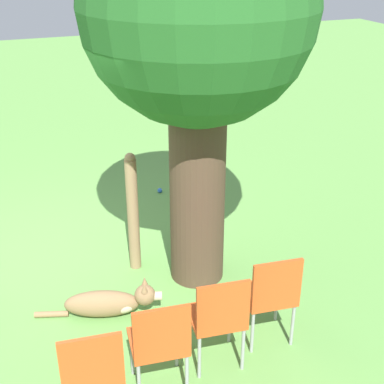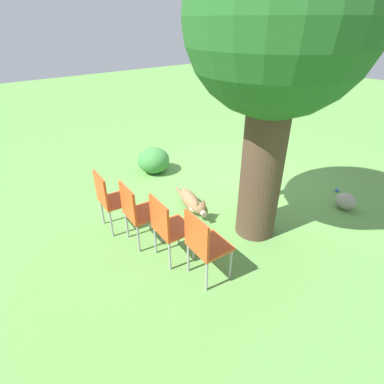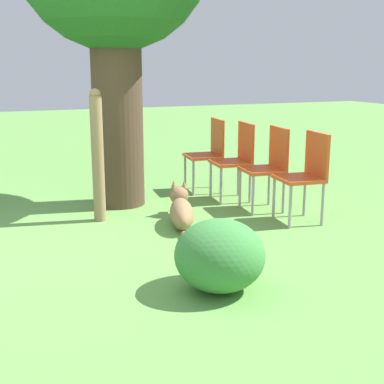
% 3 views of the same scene
% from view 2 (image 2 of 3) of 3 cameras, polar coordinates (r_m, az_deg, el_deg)
% --- Properties ---
extents(ground_plane, '(30.00, 30.00, 0.00)m').
position_cam_2_polar(ground_plane, '(5.77, 6.44, 1.03)').
color(ground_plane, '#609947').
extents(oak_tree, '(2.14, 2.14, 3.86)m').
position_cam_2_polar(oak_tree, '(3.77, 16.37, 27.63)').
color(oak_tree, '#4C3828').
rests_on(oak_tree, ground_plane).
extents(dog, '(0.48, 1.20, 0.39)m').
position_cam_2_polar(dog, '(4.96, -0.02, -1.95)').
color(dog, olive).
rests_on(dog, ground_plane).
extents(fence_post, '(0.12, 0.12, 1.36)m').
position_cam_2_polar(fence_post, '(4.89, 10.03, 4.29)').
color(fence_post, '#937551').
rests_on(fence_post, ground_plane).
extents(red_chair_0, '(0.46, 0.48, 0.92)m').
position_cam_2_polar(red_chair_0, '(4.49, -15.37, -0.99)').
color(red_chair_0, '#D14C1E').
rests_on(red_chair_0, ground_plane).
extents(red_chair_1, '(0.46, 0.48, 0.92)m').
position_cam_2_polar(red_chair_1, '(4.11, -10.49, -3.44)').
color(red_chair_1, '#D14C1E').
rests_on(red_chair_1, ground_plane).
extents(red_chair_2, '(0.46, 0.48, 0.92)m').
position_cam_2_polar(red_chair_2, '(3.77, -4.64, -6.33)').
color(red_chair_2, '#D14C1E').
rests_on(red_chair_2, ground_plane).
extents(red_chair_3, '(0.46, 0.48, 0.92)m').
position_cam_2_polar(red_chair_3, '(3.50, 2.32, -9.63)').
color(red_chair_3, '#D14C1E').
rests_on(red_chair_3, ground_plane).
extents(tennis_ball, '(0.07, 0.07, 0.07)m').
position_cam_2_polar(tennis_ball, '(6.15, 25.91, 0.30)').
color(tennis_ball, blue).
rests_on(tennis_ball, ground_plane).
extents(garden_rock, '(0.28, 0.32, 0.28)m').
position_cam_2_polar(garden_rock, '(5.62, 27.16, -1.57)').
color(garden_rock, gray).
rests_on(garden_rock, ground_plane).
extents(low_shrub, '(0.65, 0.65, 0.52)m').
position_cam_2_polar(low_shrub, '(6.25, -7.35, 6.02)').
color(low_shrub, '#3D843D').
rests_on(low_shrub, ground_plane).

